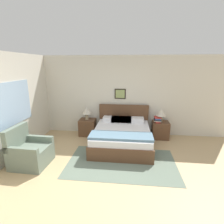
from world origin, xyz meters
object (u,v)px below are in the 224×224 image
(armchair, at_px, (30,152))
(table_lamp_near_window, at_px, (87,111))
(nightstand_by_door, at_px, (160,130))
(table_lamp_by_door, at_px, (162,113))
(nightstand_near_window, at_px, (88,127))
(bed, at_px, (122,136))

(armchair, bearing_deg, table_lamp_near_window, 157.48)
(nightstand_by_door, xyz_separation_m, table_lamp_by_door, (0.00, 0.01, 0.56))
(nightstand_near_window, xyz_separation_m, nightstand_by_door, (2.39, 0.00, 0.00))
(bed, relative_size, table_lamp_by_door, 4.60)
(bed, height_order, nightstand_near_window, bed)
(nightstand_by_door, bearing_deg, nightstand_near_window, 180.00)
(nightstand_by_door, distance_m, table_lamp_near_window, 2.47)
(table_lamp_near_window, bearing_deg, nightstand_by_door, -0.13)
(armchair, distance_m, nightstand_by_door, 3.83)
(nightstand_near_window, bearing_deg, armchair, -115.09)
(nightstand_near_window, height_order, table_lamp_near_window, table_lamp_near_window)
(nightstand_by_door, bearing_deg, table_lamp_near_window, 179.87)
(armchair, relative_size, table_lamp_near_window, 2.26)
(nightstand_by_door, height_order, table_lamp_near_window, table_lamp_near_window)
(bed, height_order, table_lamp_by_door, bed)
(table_lamp_near_window, relative_size, table_lamp_by_door, 1.00)
(nightstand_by_door, height_order, table_lamp_by_door, table_lamp_by_door)
(table_lamp_by_door, bearing_deg, armchair, -149.49)
(table_lamp_near_window, xyz_separation_m, table_lamp_by_door, (2.41, 0.00, 0.00))
(armchair, height_order, nightstand_near_window, armchair)
(armchair, bearing_deg, nightstand_by_door, 122.65)
(nightstand_near_window, height_order, table_lamp_by_door, table_lamp_by_door)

